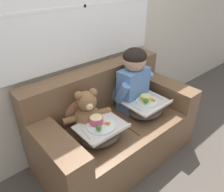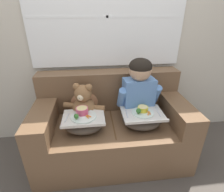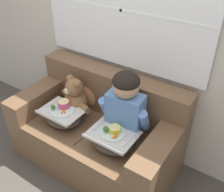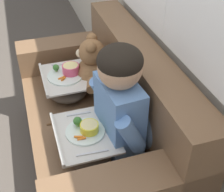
{
  "view_description": "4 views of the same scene",
  "coord_description": "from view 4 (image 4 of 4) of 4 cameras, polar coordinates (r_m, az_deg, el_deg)",
  "views": [
    {
      "loc": [
        -1.19,
        -1.29,
        1.78
      ],
      "look_at": [
        0.06,
        0.14,
        0.67
      ],
      "focal_mm": 35.0,
      "sensor_mm": 36.0,
      "label": 1
    },
    {
      "loc": [
        -0.19,
        -1.57,
        1.55
      ],
      "look_at": [
        0.0,
        0.05,
        0.75
      ],
      "focal_mm": 28.0,
      "sensor_mm": 36.0,
      "label": 2
    },
    {
      "loc": [
        1.22,
        -1.52,
        2.16
      ],
      "look_at": [
        0.12,
        0.13,
        0.8
      ],
      "focal_mm": 42.0,
      "sensor_mm": 36.0,
      "label": 3
    },
    {
      "loc": [
        1.53,
        -0.36,
        1.84
      ],
      "look_at": [
        0.09,
        0.1,
        0.68
      ],
      "focal_mm": 50.0,
      "sensor_mm": 36.0,
      "label": 4
    }
  ],
  "objects": [
    {
      "name": "ground_plane",
      "position": [
        2.42,
        -2.89,
        -12.05
      ],
      "size": [
        14.0,
        14.0,
        0.0
      ],
      "primitive_type": "plane",
      "color": "#4C443D"
    },
    {
      "name": "teddy_bear",
      "position": [
        2.22,
        -3.74,
        5.05
      ],
      "size": [
        0.45,
        0.33,
        0.42
      ],
      "color": "brown",
      "rests_on": "couch"
    },
    {
      "name": "lap_tray_child",
      "position": [
        1.8,
        -4.8,
        -8.21
      ],
      "size": [
        0.41,
        0.33,
        0.22
      ],
      "color": "#473D33",
      "rests_on": "child_figure"
    },
    {
      "name": "throw_pillow_behind_teddy",
      "position": [
        2.25,
        0.43,
        5.92
      ],
      "size": [
        0.35,
        0.17,
        0.37
      ],
      "color": "#B2754C",
      "rests_on": "couch"
    },
    {
      "name": "child_figure",
      "position": [
        1.65,
        1.33,
        0.01
      ],
      "size": [
        0.48,
        0.24,
        0.66
      ],
      "color": "#5B84BC",
      "rests_on": "couch"
    },
    {
      "name": "lap_tray_teddy",
      "position": [
        2.24,
        -8.36,
        2.23
      ],
      "size": [
        0.4,
        0.32,
        0.23
      ],
      "color": "#473D33",
      "rests_on": "teddy_bear"
    },
    {
      "name": "couch",
      "position": [
        2.18,
        -1.72,
        -5.68
      ],
      "size": [
        1.62,
        0.85,
        0.93
      ],
      "color": "brown",
      "rests_on": "ground_plane"
    },
    {
      "name": "throw_pillow_behind_child",
      "position": [
        1.81,
        6.18,
        -3.42
      ],
      "size": [
        0.39,
        0.19,
        0.41
      ],
      "color": "slate",
      "rests_on": "couch"
    }
  ]
}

